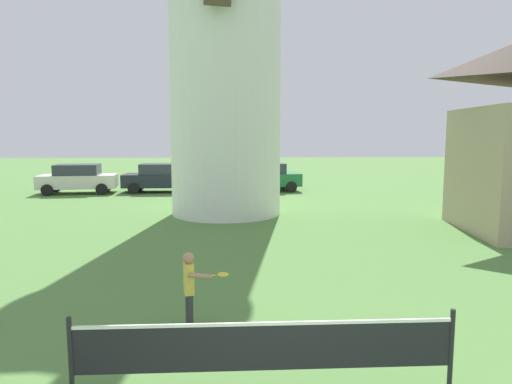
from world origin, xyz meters
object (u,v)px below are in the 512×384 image
Objects in this scene: parked_car_cream at (78,178)px; parked_car_black at (163,177)px; tennis_net at (265,347)px; player_far at (190,285)px; windmill at (225,18)px; parked_car_green at (264,177)px.

parked_car_cream is 4.49m from parked_car_black.
parked_car_black is (-4.13, 20.39, 0.13)m from tennis_net.
parked_car_cream and parked_car_black have the same top height.
tennis_net is 21.80m from parked_car_cream.
player_far is 19.32m from parked_car_cream.
parked_car_cream reaches higher than player_far.
windmill is 12.48m from parked_car_cream.
windmill is 10.04m from parked_car_green.
player_far is 18.32m from parked_car_green.
parked_car_black is at bearing 99.59° from player_far.
windmill is 10.45m from parked_car_black.
tennis_net is 20.81m from parked_car_black.
parked_car_black is (4.47, 0.36, 0.00)m from parked_car_cream.
windmill reaches higher than parked_car_black.
player_far reaches higher than tennis_net.
windmill is 3.62× the size of parked_car_black.
player_far is 0.30× the size of parked_car_cream.
parked_car_cream is at bearing 113.24° from tennis_net.
parked_car_cream is 10.00m from parked_car_green.
tennis_net is at bearing -64.63° from player_far.
tennis_net is at bearing -78.55° from parked_car_black.
parked_car_black is at bearing 116.21° from windmill.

